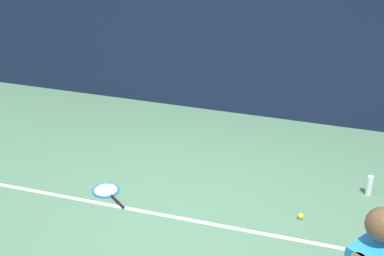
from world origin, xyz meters
The scene contains 6 objects.
ground_plane centered at (0.00, 0.00, 0.00)m, with size 12.00×12.00×0.00m, color #4C7556.
back_fence centered at (0.00, 3.00, 1.19)m, with size 10.00×0.10×2.38m, color #141E38.
court_line centered at (0.00, 0.13, 0.00)m, with size 9.00×0.05×0.00m, color white.
tennis_racket centered at (-1.05, 0.37, 0.01)m, with size 0.59×0.52×0.03m.
tennis_ball_by_fence centered at (1.22, 0.52, 0.03)m, with size 0.07×0.07×0.07m, color #CCE033.
water_bottle centered at (1.92, 1.23, 0.12)m, with size 0.07×0.07×0.25m, color white.
Camera 1 is at (1.56, -4.63, 3.70)m, focal length 52.14 mm.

